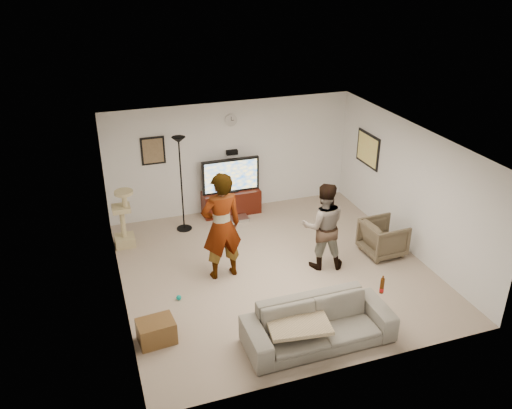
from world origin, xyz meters
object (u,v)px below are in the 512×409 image
object	(u,v)px
sofa	(318,324)
armchair	(383,238)
person_left	(222,226)
person_right	(323,226)
cat_tree	(122,218)
side_table	(156,331)
tv	(231,175)
beer_bottle	(382,286)
floor_lamp	(181,185)
tv_stand	(231,202)

from	to	relation	value
sofa	armchair	distance (m)	3.01
person_left	armchair	bearing A→B (deg)	169.57
person_right	armchair	xyz separation A→B (m)	(1.31, 0.01, -0.49)
cat_tree	side_table	size ratio (longest dim) A/B	2.20
person_right	sofa	xyz separation A→B (m)	(-0.97, -1.95, -0.51)
tv	beer_bottle	size ratio (longest dim) A/B	5.14
beer_bottle	side_table	world-z (taller)	beer_bottle
beer_bottle	side_table	distance (m)	3.48
sofa	side_table	world-z (taller)	sofa
sofa	floor_lamp	bearing A→B (deg)	105.31
armchair	side_table	xyz separation A→B (m)	(-4.59, -1.17, -0.16)
side_table	cat_tree	bearing A→B (deg)	92.38
tv	side_table	size ratio (longest dim) A/B	2.35
cat_tree	beer_bottle	world-z (taller)	cat_tree
floor_lamp	person_right	world-z (taller)	floor_lamp
tv	person_right	bearing A→B (deg)	-70.02
floor_lamp	armchair	size ratio (longest dim) A/B	2.70
tv	sofa	bearing A→B (deg)	-90.06
tv	floor_lamp	world-z (taller)	floor_lamp
floor_lamp	cat_tree	xyz separation A→B (m)	(-1.27, -0.29, -0.42)
tv	sofa	world-z (taller)	tv
person_left	person_right	xyz separation A→B (m)	(1.84, -0.28, -0.17)
tv_stand	tv	size ratio (longest dim) A/B	1.00
cat_tree	armchair	xyz separation A→B (m)	(4.72, -1.96, -0.26)
person_right	sofa	bearing A→B (deg)	79.07
floor_lamp	tv	bearing A→B (deg)	19.08
tv	side_table	xyz separation A→B (m)	(-2.30, -3.82, -0.74)
armchair	side_table	distance (m)	4.74
beer_bottle	person_left	bearing A→B (deg)	130.39
armchair	tv_stand	bearing A→B (deg)	38.11
floor_lamp	person_left	world-z (taller)	floor_lamp
cat_tree	person_right	xyz separation A→B (m)	(3.40, -1.97, 0.23)
tv	floor_lamp	size ratio (longest dim) A/B	0.63
tv	side_table	bearing A→B (deg)	-121.11
tv	armchair	size ratio (longest dim) A/B	1.69
tv_stand	cat_tree	xyz separation A→B (m)	(-2.43, -0.70, 0.33)
floor_lamp	beer_bottle	world-z (taller)	floor_lamp
tv	cat_tree	distance (m)	2.55
tv_stand	floor_lamp	xyz separation A→B (m)	(-1.17, -0.40, 0.76)
floor_lamp	tv_stand	bearing A→B (deg)	19.08
person_left	beer_bottle	xyz separation A→B (m)	(1.89, -2.22, -0.23)
person_left	armchair	xyz separation A→B (m)	(3.15, -0.26, -0.66)
tv_stand	cat_tree	size ratio (longest dim) A/B	1.07
cat_tree	person_left	size ratio (longest dim) A/B	0.60
person_left	side_table	distance (m)	2.19
tv_stand	armchair	size ratio (longest dim) A/B	1.70
tv	person_left	distance (m)	2.54
tv_stand	person_right	world-z (taller)	person_right
side_table	armchair	bearing A→B (deg)	14.27
cat_tree	person_left	distance (m)	2.34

